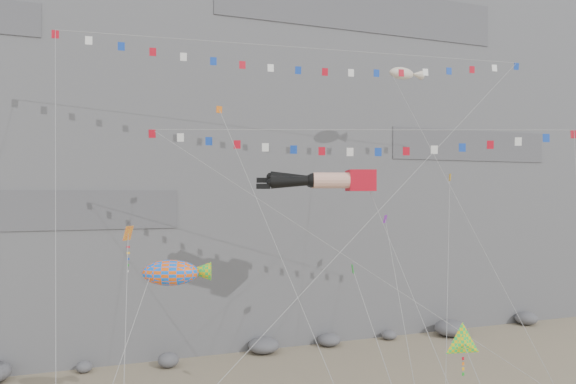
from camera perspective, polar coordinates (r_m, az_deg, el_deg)
name	(u,v)px	position (r m, az deg, el deg)	size (l,w,h in m)	color
cliff	(219,85)	(62.10, -7.00, 10.74)	(80.00, 28.00, 50.00)	slate
talus_boulders	(264,346)	(48.25, -2.49, -15.35)	(60.00, 3.00, 1.20)	#5D5C61
legs_kite	(328,181)	(37.68, 4.10, 1.16)	(8.11, 18.37, 20.78)	red
flag_banner_upper	(311,49)	(42.37, 2.40, 14.35)	(34.81, 17.56, 33.14)	red
flag_banner_lower	(364,130)	(37.69, 7.77, 6.25)	(26.29, 12.98, 21.93)	red
harlequin_kite	(128,234)	(29.38, -15.93, -4.17)	(1.84, 8.17, 13.40)	red
fish_windsock	(170,273)	(30.25, -11.87, -8.06)	(7.23, 6.59, 11.66)	#FF590D
delta_kite	(464,344)	(32.01, 17.40, -14.49)	(2.58, 6.54, 8.17)	#E0BD0B
blimp_windsock	(402,74)	(46.48, 11.51, 11.64)	(4.51, 14.89, 26.86)	beige
small_kite_a	(223,118)	(36.96, -6.63, 7.45)	(3.92, 15.62, 24.27)	orange
small_kite_b	(386,221)	(38.45, 9.89, -2.97)	(4.44, 10.94, 15.82)	purple
small_kite_c	(354,272)	(31.82, 6.68, -8.05)	(1.01, 8.53, 11.99)	green
small_kite_d	(450,181)	(42.61, 16.11, 1.09)	(10.46, 13.06, 21.36)	#F9AE15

